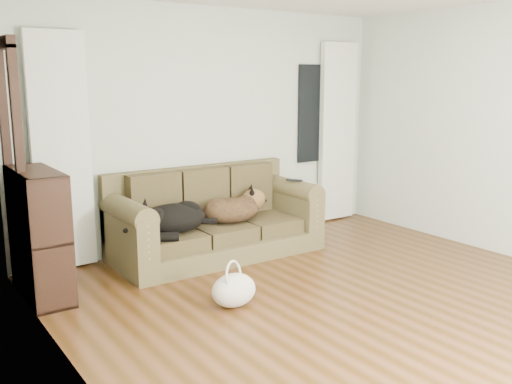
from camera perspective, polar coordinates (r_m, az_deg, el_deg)
floor at (r=4.78m, az=11.39°, el=-11.57°), size 5.00×5.00×0.00m
wall_back at (r=6.41m, az=-4.37°, el=6.49°), size 4.50×0.04×2.60m
wall_left at (r=3.23m, az=-16.81°, el=1.14°), size 0.04×5.00×2.60m
curtain_left at (r=5.70m, az=-18.92°, el=3.77°), size 0.55×0.08×2.25m
curtain_right at (r=7.43m, az=8.14°, el=5.92°), size 0.55×0.08×2.25m
window_pane at (r=7.22m, az=5.85°, el=7.80°), size 0.50×0.03×1.20m
door_casing at (r=5.24m, az=-23.00°, el=1.75°), size 0.07×0.60×2.10m
sofa at (r=5.97m, az=-3.96°, el=-2.16°), size 2.16×0.93×0.89m
dog_black_lab at (r=5.61m, az=-8.68°, el=-2.82°), size 0.72×0.52×0.29m
dog_shepherd at (r=6.02m, az=-2.28°, el=-1.63°), size 0.72×0.56×0.28m
tv_remote at (r=6.32m, az=3.87°, el=1.20°), size 0.14×0.20×0.02m
tote_bag at (r=4.72m, az=-2.24°, el=-9.55°), size 0.44×0.37×0.28m
bookshelf at (r=5.16m, az=-20.82°, el=-4.49°), size 0.43×0.91×1.09m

